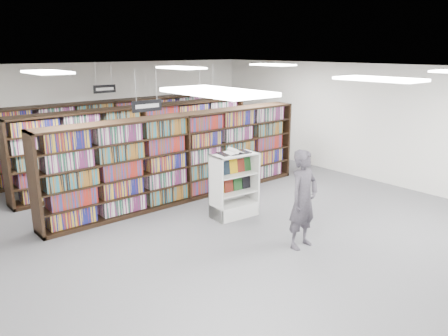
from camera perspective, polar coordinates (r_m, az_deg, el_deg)
floor at (r=9.37m, az=1.86°, el=-7.15°), size 12.00×12.00×0.00m
ceiling at (r=8.67m, az=2.04°, el=12.79°), size 10.00×12.00×0.10m
wall_back at (r=13.86m, az=-14.95°, el=6.59°), size 10.00×0.10×3.20m
wall_right at (r=12.72m, az=19.05°, el=5.53°), size 0.10×12.00×3.20m
bookshelf_row_near at (r=10.54m, az=-5.35°, el=1.36°), size 7.00×0.60×2.10m
bookshelf_row_mid at (r=12.20m, az=-10.72°, el=3.08°), size 7.00×0.60×2.10m
bookshelf_row_far at (r=13.69m, az=-14.25°, el=4.19°), size 7.00×0.60×2.10m
aisle_sign_left at (r=8.65m, az=-10.02°, el=8.12°), size 0.65×0.02×0.80m
aisle_sign_right at (r=11.97m, az=-2.31°, el=10.28°), size 0.65×0.02×0.80m
aisle_sign_center at (r=12.65m, az=-15.33°, el=10.03°), size 0.65×0.02×0.80m
troffer_front_left at (r=4.45m, az=-0.93°, el=9.90°), size 0.60×1.20×0.04m
troffer_front_center at (r=6.75m, az=19.65°, el=10.88°), size 0.60×1.20×0.04m
troffer_back_left at (r=8.90m, az=-22.11°, el=11.52°), size 0.60×1.20×0.04m
troffer_back_center at (r=10.24m, az=-5.65°, el=12.89°), size 0.60×1.20×0.04m
troffer_back_right at (r=12.19m, az=6.37°, el=13.25°), size 0.60×1.20×0.04m
endcap_display at (r=9.59m, az=1.24°, el=-3.55°), size 1.05×0.59×1.42m
open_book at (r=9.35m, az=1.27°, el=2.14°), size 0.74×0.51×0.13m
shopper at (r=8.11m, az=10.32°, el=-4.07°), size 0.70×0.48×1.85m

